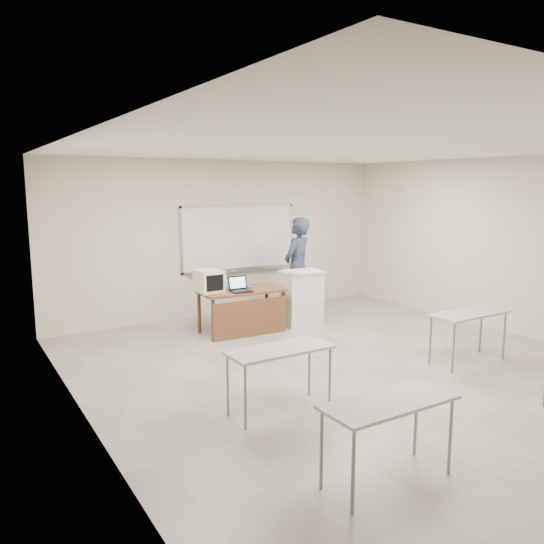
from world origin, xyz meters
TOP-DOWN VIEW (x-y plane):
  - floor at (0.00, 0.00)m, footprint 7.00×8.00m
  - whiteboard at (0.30, 3.97)m, footprint 2.48×0.10m
  - student_desks at (-0.00, -1.35)m, footprint 4.40×2.20m
  - instructor_desk at (-0.40, 2.49)m, footprint 1.44×0.72m
  - podium at (0.79, 2.50)m, footprint 0.71×0.52m
  - crt_monitor at (-0.95, 2.73)m, footprint 0.40×0.45m
  - laptop at (-0.50, 2.48)m, footprint 0.34×0.31m
  - mouse at (-0.20, 2.65)m, footprint 0.10×0.07m
  - keyboard at (0.64, 2.38)m, footprint 0.51×0.30m
  - presenter at (1.03, 3.00)m, footprint 0.84×0.73m

SIDE VIEW (x-z plane):
  - floor at x=0.00m, z-range -0.01..0.00m
  - podium at x=0.79m, z-range 0.00..0.99m
  - instructor_desk at x=-0.40m, z-range 0.17..0.92m
  - student_desks at x=0.00m, z-range 0.31..1.04m
  - mouse at x=-0.20m, z-range 0.75..0.79m
  - laptop at x=-0.50m, z-range 0.68..0.93m
  - crt_monitor at x=-0.95m, z-range 0.74..1.12m
  - presenter at x=1.03m, z-range 0.00..1.93m
  - keyboard at x=0.64m, z-range 0.99..1.02m
  - whiteboard at x=0.30m, z-range 0.83..2.14m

